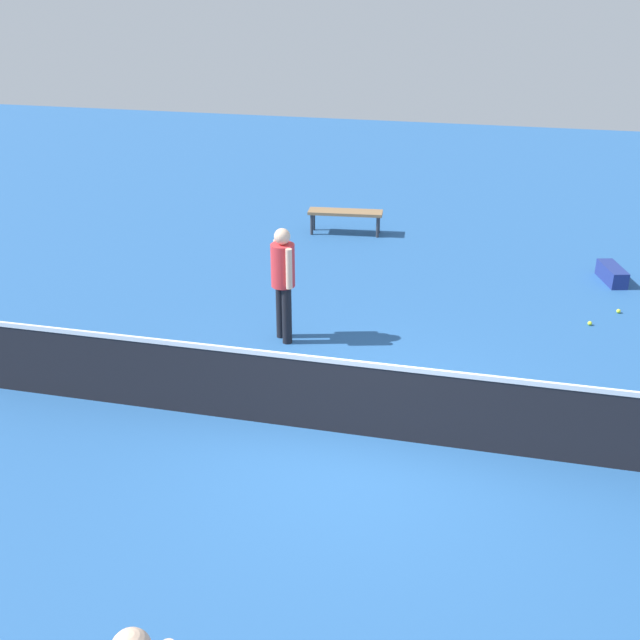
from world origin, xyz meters
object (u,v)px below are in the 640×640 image
tennis_ball_midcourt (559,418)px  tennis_ball_near_player (590,323)px  tennis_ball_by_net (619,311)px  courtside_bench (345,214)px  tennis_racket_near_player (246,365)px  player_near_side (283,275)px  equipment_bag (611,273)px

tennis_ball_midcourt → tennis_ball_near_player: bearing=-101.0°
tennis_ball_by_net → tennis_ball_midcourt: 3.65m
tennis_ball_midcourt → courtside_bench: size_ratio=0.04×
tennis_racket_near_player → tennis_ball_near_player: tennis_ball_near_player is taller
tennis_ball_by_net → courtside_bench: (5.01, -2.89, 0.38)m
player_near_side → tennis_racket_near_player: 1.38m
tennis_racket_near_player → tennis_ball_by_net: size_ratio=9.18×
tennis_ball_midcourt → courtside_bench: (3.96, -6.39, 0.38)m
tennis_racket_near_player → tennis_ball_midcourt: (-4.11, 0.45, 0.02)m
tennis_racket_near_player → tennis_ball_by_net: (-5.16, -3.05, 0.02)m
tennis_ball_near_player → equipment_bag: (-0.49, -2.00, 0.11)m
tennis_ball_midcourt → equipment_bag: (-1.06, -4.91, 0.11)m
courtside_bench → tennis_racket_near_player: bearing=88.5°
tennis_ball_near_player → tennis_ball_midcourt: 2.97m
tennis_ball_by_net → courtside_bench: 5.80m
tennis_ball_near_player → equipment_bag: size_ratio=0.08×
equipment_bag → tennis_ball_midcourt: bearing=77.8°
tennis_racket_near_player → courtside_bench: size_ratio=0.40×
courtside_bench → equipment_bag: bearing=163.6°
tennis_ball_by_net → courtside_bench: courtside_bench is taller
tennis_ball_near_player → courtside_bench: 5.72m
tennis_racket_near_player → tennis_ball_by_net: bearing=-149.5°
tennis_racket_near_player → tennis_ball_near_player: 5.29m
equipment_bag → tennis_racket_near_player: bearing=40.8°
player_near_side → courtside_bench: size_ratio=1.11×
tennis_ball_by_net → player_near_side: bearing=23.6°
player_near_side → tennis_ball_by_net: player_near_side is taller
player_near_side → equipment_bag: bearing=-144.0°
equipment_bag → courtside_bench: bearing=-16.4°
player_near_side → tennis_ball_near_player: player_near_side is taller
tennis_racket_near_player → tennis_ball_by_net: tennis_ball_by_net is taller
tennis_racket_near_player → equipment_bag: equipment_bag is taller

